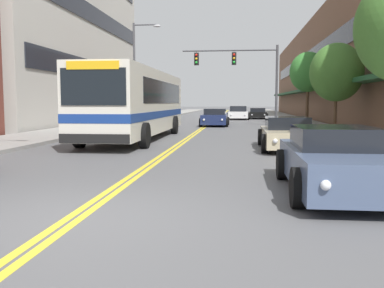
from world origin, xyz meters
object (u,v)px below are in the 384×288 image
car_champagne_parked_left_mid (167,114)px  car_black_parked_right_far (257,114)px  car_beige_parked_right_mid (287,134)px  city_bus (138,101)px  car_navy_moving_lead (215,118)px  car_slate_blue_parked_right_foreground (335,161)px  fire_hydrant (354,140)px  street_lamp_left_far (138,65)px  street_tree_right_far (308,72)px  street_tree_right_mid (336,72)px  car_white_moving_second (238,113)px  traffic_signal_mast (242,68)px  car_red_parked_left_near (149,117)px

car_champagne_parked_left_mid → car_black_parked_right_far: bearing=35.0°
car_beige_parked_right_mid → car_black_parked_right_far: size_ratio=1.06×
city_bus → car_navy_moving_lead: 12.17m
car_champagne_parked_left_mid → car_slate_blue_parked_right_foreground: 32.62m
car_slate_blue_parked_right_foreground → fire_hydrant: size_ratio=4.84×
street_lamp_left_far → street_tree_right_far: bearing=17.6°
street_tree_right_far → car_beige_parked_right_mid: bearing=-100.7°
car_slate_blue_parked_right_foreground → street_tree_right_mid: 16.26m
city_bus → car_beige_parked_right_mid: 7.86m
car_white_moving_second → street_tree_right_far: (5.58, -8.75, 3.53)m
car_black_parked_right_far → street_lamp_left_far: 17.94m
traffic_signal_mast → street_lamp_left_far: bearing=-172.9°
car_champagne_parked_left_mid → car_beige_parked_right_mid: bearing=-70.0°
car_red_parked_left_near → traffic_signal_mast: traffic_signal_mast is taller
car_beige_parked_right_mid → car_black_parked_right_far: car_beige_parked_right_mid is taller
car_beige_parked_right_mid → traffic_signal_mast: (-1.62, 15.96, 3.70)m
fire_hydrant → street_lamp_left_far: bearing=121.3°
city_bus → car_slate_blue_parked_right_foreground: bearing=-59.9°
car_white_moving_second → street_tree_right_far: 10.96m
street_tree_right_mid → street_tree_right_far: bearing=89.0°
street_tree_right_mid → street_lamp_left_far: bearing=150.8°
car_beige_parked_right_mid → street_tree_right_mid: bearing=66.5°
car_slate_blue_parked_right_foreground → street_lamp_left_far: street_lamp_left_far is taller
car_beige_parked_right_mid → car_white_moving_second: bearing=94.0°
car_slate_blue_parked_right_foreground → car_white_moving_second: 35.70m
car_black_parked_right_far → traffic_signal_mast: size_ratio=0.60×
city_bus → street_tree_right_mid: bearing=21.4°
car_champagne_parked_left_mid → street_tree_right_mid: street_tree_right_mid is taller
street_tree_right_mid → traffic_signal_mast: bearing=122.0°
street_lamp_left_far → fire_hydrant: size_ratio=8.07×
car_champagne_parked_left_mid → fire_hydrant: car_champagne_parked_left_mid is taller
street_tree_right_mid → fire_hydrant: bearing=-99.2°
car_black_parked_right_far → car_white_moving_second: (-2.04, -1.89, 0.09)m
car_black_parked_right_far → car_white_moving_second: 2.79m
car_beige_parked_right_mid → car_red_parked_left_near: bearing=118.8°
city_bus → car_slate_blue_parked_right_foreground: size_ratio=2.74×
street_tree_right_mid → fire_hydrant: size_ratio=5.15×
street_tree_right_mid → fire_hydrant: street_tree_right_mid is taller
fire_hydrant → traffic_signal_mast: bearing=99.8°
car_white_moving_second → traffic_signal_mast: traffic_signal_mast is taller
traffic_signal_mast → fire_hydrant: (3.27, -19.00, -3.66)m
car_champagne_parked_left_mid → car_navy_moving_lead: (5.00, -8.01, -0.03)m
street_lamp_left_far → street_tree_right_far: street_lamp_left_far is taller
car_champagne_parked_left_mid → street_tree_right_mid: (12.06, -15.76, 2.74)m
car_white_moving_second → traffic_signal_mast: size_ratio=0.69×
car_black_parked_right_far → fire_hydrant: 32.84m
car_slate_blue_parked_right_foreground → city_bus: bearing=120.1°
car_red_parked_left_near → car_beige_parked_right_mid: 18.07m
traffic_signal_mast → street_tree_right_mid: traffic_signal_mast is taller
fire_hydrant → car_navy_moving_lead: bearing=105.8°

